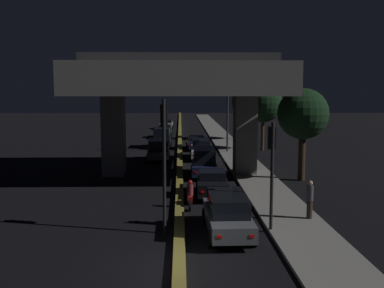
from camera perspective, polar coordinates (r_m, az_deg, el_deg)
name	(u,v)px	position (r m, az deg, el deg)	size (l,w,h in m)	color
ground_plane	(179,268)	(15.80, -1.63, -15.47)	(200.00, 200.00, 0.00)	black
median_divider	(180,143)	(49.95, -1.55, 0.16)	(0.44, 126.00, 0.23)	olive
sidewalk_right	(233,152)	(43.32, 5.29, -0.98)	(2.77, 126.00, 0.14)	gray
elevated_overpass	(179,85)	(31.47, -1.61, 7.55)	(14.10, 11.71, 8.55)	slate
traffic_light_left_of_median	(164,143)	(18.59, -3.57, 0.11)	(0.30, 0.49, 5.62)	black
traffic_light_right_of_median	(272,157)	(19.05, 10.10, -1.67)	(0.30, 0.49, 4.69)	black
street_lamp	(224,103)	(42.68, 4.07, 5.20)	(2.52, 0.32, 7.95)	#2D2D30
car_grey_lead	(227,213)	(19.00, 4.50, -8.76)	(1.94, 4.84, 1.70)	#515459
car_black_second	(212,183)	(25.50, 2.58, -4.98)	(1.92, 4.06, 1.48)	black
car_dark_blue_third	(204,162)	(31.21, 1.56, -2.28)	(1.93, 4.22, 1.96)	#141938
car_white_fourth	(201,149)	(39.11, 1.13, -0.61)	(1.91, 4.84, 1.69)	silver
car_dark_blue_fifth	(196,142)	(45.17, 0.52, 0.20)	(2.00, 4.30, 1.41)	#141938
car_grey_lead_oncoming	(158,149)	(38.18, -4.31, -0.70)	(2.11, 4.02, 1.80)	#515459
car_black_second_oncoming	(162,137)	(46.86, -3.85, 0.84)	(1.99, 4.01, 2.03)	black
car_dark_green_third_oncoming	(164,131)	(56.46, -3.52, 1.62)	(1.87, 4.58, 1.54)	black
car_silver_fourth_oncoming	(166,124)	(69.06, -3.27, 2.53)	(2.11, 4.58, 1.38)	gray
motorcycle_red_filtering_near	(190,196)	(23.03, -0.25, -6.63)	(0.33, 1.79, 1.44)	black
pedestrian_on_sidewalk	(310,199)	(21.35, 14.74, -6.79)	(0.31, 0.31, 1.76)	#2D261E
roadside_tree_kerbside_near	(303,115)	(30.29, 13.90, 3.65)	(3.35, 3.35, 6.11)	#2D2116
roadside_tree_kerbside_mid	(263,103)	(44.80, 9.02, 5.15)	(3.82, 3.82, 6.61)	#38281C
roadside_tree_kerbside_far	(248,102)	(53.77, 7.15, 5.29)	(3.89, 3.89, 6.47)	#38281C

